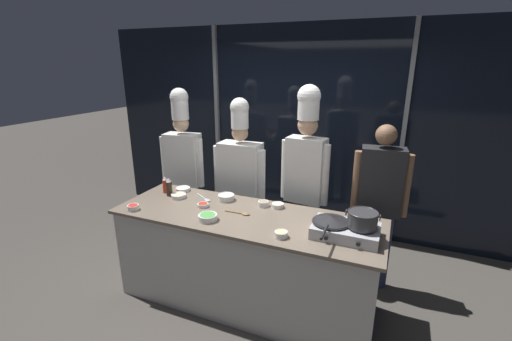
% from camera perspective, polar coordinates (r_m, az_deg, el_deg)
% --- Properties ---
extents(ground_plane, '(24.00, 24.00, 0.00)m').
position_cam_1_polar(ground_plane, '(3.60, -1.65, -20.67)').
color(ground_plane, '#47423D').
extents(window_wall_back, '(5.87, 0.09, 2.70)m').
position_cam_1_polar(window_wall_back, '(4.62, 7.59, 6.51)').
color(window_wall_back, black).
rests_on(window_wall_back, ground_plane).
extents(demo_counter, '(2.44, 0.82, 0.91)m').
position_cam_1_polar(demo_counter, '(3.33, -1.72, -14.51)').
color(demo_counter, beige).
rests_on(demo_counter, ground_plane).
extents(portable_stove, '(0.51, 0.35, 0.11)m').
position_cam_1_polar(portable_stove, '(2.83, 14.69, -9.67)').
color(portable_stove, '#B2B5BA').
rests_on(portable_stove, demo_counter).
extents(frying_pan, '(0.30, 0.52, 0.05)m').
position_cam_1_polar(frying_pan, '(2.80, 12.40, -7.96)').
color(frying_pan, '#232326').
rests_on(frying_pan, portable_stove).
extents(stock_pot, '(0.26, 0.23, 0.13)m').
position_cam_1_polar(stock_pot, '(2.76, 17.33, -7.72)').
color(stock_pot, '#333335').
rests_on(stock_pot, portable_stove).
extents(squeeze_bottle_soy, '(0.06, 0.06, 0.19)m').
position_cam_1_polar(squeeze_bottle_soy, '(3.63, -14.29, -2.71)').
color(squeeze_bottle_soy, '#332319').
rests_on(squeeze_bottle_soy, demo_counter).
extents(squeeze_bottle_chili, '(0.05, 0.05, 0.18)m').
position_cam_1_polar(squeeze_bottle_chili, '(3.73, -14.89, -2.32)').
color(squeeze_bottle_chili, red).
rests_on(squeeze_bottle_chili, demo_counter).
extents(prep_bowl_bell_pepper, '(0.11, 0.11, 0.05)m').
position_cam_1_polar(prep_bowl_bell_pepper, '(3.41, -19.80, -5.75)').
color(prep_bowl_bell_pepper, white).
rests_on(prep_bowl_bell_pepper, demo_counter).
extents(prep_bowl_chili_flakes, '(0.11, 0.11, 0.03)m').
position_cam_1_polar(prep_bowl_chili_flakes, '(3.32, -8.83, -5.66)').
color(prep_bowl_chili_flakes, white).
rests_on(prep_bowl_chili_flakes, demo_counter).
extents(prep_bowl_noodles, '(0.15, 0.15, 0.04)m').
position_cam_1_polar(prep_bowl_noodles, '(3.58, -12.79, -4.08)').
color(prep_bowl_noodles, white).
rests_on(prep_bowl_noodles, demo_counter).
extents(prep_bowl_ginger, '(0.11, 0.11, 0.05)m').
position_cam_1_polar(prep_bowl_ginger, '(2.74, 4.20, -10.49)').
color(prep_bowl_ginger, white).
rests_on(prep_bowl_ginger, demo_counter).
extents(prep_bowl_chicken, '(0.12, 0.12, 0.04)m').
position_cam_1_polar(prep_bowl_chicken, '(3.27, 3.64, -5.77)').
color(prep_bowl_chicken, white).
rests_on(prep_bowl_chicken, demo_counter).
extents(prep_bowl_onion, '(0.16, 0.16, 0.06)m').
position_cam_1_polar(prep_bowl_onion, '(3.44, -4.98, -4.40)').
color(prep_bowl_onion, white).
rests_on(prep_bowl_onion, demo_counter).
extents(prep_bowl_scallions, '(0.17, 0.17, 0.06)m').
position_cam_1_polar(prep_bowl_scallions, '(3.04, -8.03, -7.66)').
color(prep_bowl_scallions, white).
rests_on(prep_bowl_scallions, demo_counter).
extents(prep_bowl_bean_sprouts, '(0.15, 0.15, 0.04)m').
position_cam_1_polar(prep_bowl_bean_sprouts, '(3.76, -12.08, -3.00)').
color(prep_bowl_bean_sprouts, white).
rests_on(prep_bowl_bean_sprouts, demo_counter).
extents(prep_bowl_mushrooms, '(0.10, 0.10, 0.05)m').
position_cam_1_polar(prep_bowl_mushrooms, '(3.29, 1.25, -5.48)').
color(prep_bowl_mushrooms, white).
rests_on(prep_bowl_mushrooms, demo_counter).
extents(serving_spoon_slotted, '(0.24, 0.17, 0.02)m').
position_cam_1_polar(serving_spoon_slotted, '(3.48, -8.40, -4.73)').
color(serving_spoon_slotted, '#B2B5BA').
rests_on(serving_spoon_slotted, demo_counter).
extents(serving_spoon_solid, '(0.24, 0.05, 0.02)m').
position_cam_1_polar(serving_spoon_solid, '(3.13, -2.36, -7.14)').
color(serving_spoon_solid, olive).
rests_on(serving_spoon_solid, demo_counter).
extents(chef_head, '(0.55, 0.26, 1.95)m').
position_cam_1_polar(chef_head, '(4.22, -12.06, 2.11)').
color(chef_head, '#4C4C51').
rests_on(chef_head, ground_plane).
extents(chef_sous, '(0.63, 0.25, 1.87)m').
position_cam_1_polar(chef_sous, '(3.88, -2.62, -0.13)').
color(chef_sous, '#232326').
rests_on(chef_sous, ground_plane).
extents(chef_line, '(0.51, 0.25, 2.03)m').
position_cam_1_polar(chef_line, '(3.51, 8.30, 0.84)').
color(chef_line, '#232326').
rests_on(chef_line, ground_plane).
extents(person_guest, '(0.52, 0.24, 1.69)m').
position_cam_1_polar(person_guest, '(3.50, 19.91, -3.45)').
color(person_guest, '#2D3856').
rests_on(person_guest, ground_plane).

